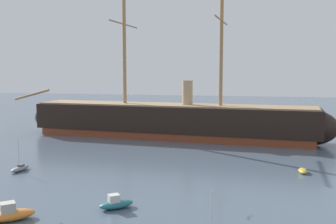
{
  "coord_description": "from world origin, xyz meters",
  "views": [
    {
      "loc": [
        13.79,
        -19.2,
        13.7
      ],
      "look_at": [
        -0.15,
        40.88,
        7.21
      ],
      "focal_mm": 41.21,
      "sensor_mm": 36.0,
      "label": 1
    }
  ],
  "objects_px": {
    "motorboat_foreground_left": "(11,214)",
    "tall_ship": "(171,120)",
    "dinghy_alongside_stern": "(303,171)",
    "motorboat_near_centre": "(116,203)",
    "sailboat_mid_left": "(20,168)",
    "seagull_in_flight": "(129,104)"
  },
  "relations": [
    {
      "from": "tall_ship",
      "to": "dinghy_alongside_stern",
      "type": "bearing_deg",
      "value": -44.63
    },
    {
      "from": "tall_ship",
      "to": "sailboat_mid_left",
      "type": "bearing_deg",
      "value": -114.99
    },
    {
      "from": "seagull_in_flight",
      "to": "sailboat_mid_left",
      "type": "bearing_deg",
      "value": 177.41
    },
    {
      "from": "tall_ship",
      "to": "motorboat_foreground_left",
      "type": "relative_size",
      "value": 16.56
    },
    {
      "from": "tall_ship",
      "to": "motorboat_near_centre",
      "type": "height_order",
      "value": "tall_ship"
    },
    {
      "from": "tall_ship",
      "to": "seagull_in_flight",
      "type": "relative_size",
      "value": 52.82
    },
    {
      "from": "motorboat_near_centre",
      "to": "sailboat_mid_left",
      "type": "xyz_separation_m",
      "value": [
        -18.16,
        10.86,
        -0.13
      ]
    },
    {
      "from": "motorboat_near_centre",
      "to": "dinghy_alongside_stern",
      "type": "xyz_separation_m",
      "value": [
        19.83,
        18.58,
        -0.22
      ]
    },
    {
      "from": "tall_ship",
      "to": "motorboat_foreground_left",
      "type": "distance_m",
      "value": 47.32
    },
    {
      "from": "motorboat_foreground_left",
      "to": "motorboat_near_centre",
      "type": "xyz_separation_m",
      "value": [
        8.31,
        5.17,
        -0.1
      ]
    },
    {
      "from": "tall_ship",
      "to": "dinghy_alongside_stern",
      "type": "height_order",
      "value": "tall_ship"
    },
    {
      "from": "dinghy_alongside_stern",
      "to": "seagull_in_flight",
      "type": "distance_m",
      "value": 25.21
    },
    {
      "from": "sailboat_mid_left",
      "to": "seagull_in_flight",
      "type": "distance_m",
      "value": 18.7
    },
    {
      "from": "tall_ship",
      "to": "motorboat_near_centre",
      "type": "distance_m",
      "value": 42.12
    },
    {
      "from": "motorboat_foreground_left",
      "to": "seagull_in_flight",
      "type": "relative_size",
      "value": 3.19
    },
    {
      "from": "tall_ship",
      "to": "seagull_in_flight",
      "type": "distance_m",
      "value": 32.33
    },
    {
      "from": "dinghy_alongside_stern",
      "to": "seagull_in_flight",
      "type": "bearing_deg",
      "value": -158.82
    },
    {
      "from": "tall_ship",
      "to": "motorboat_near_centre",
      "type": "relative_size",
      "value": 19.42
    },
    {
      "from": "tall_ship",
      "to": "sailboat_mid_left",
      "type": "xyz_separation_m",
      "value": [
        -14.44,
        -30.97,
        -3.25
      ]
    },
    {
      "from": "dinghy_alongside_stern",
      "to": "seagull_in_flight",
      "type": "relative_size",
      "value": 1.89
    },
    {
      "from": "motorboat_foreground_left",
      "to": "tall_ship",
      "type": "bearing_deg",
      "value": 84.43
    },
    {
      "from": "motorboat_near_centre",
      "to": "sailboat_mid_left",
      "type": "distance_m",
      "value": 21.17
    }
  ]
}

